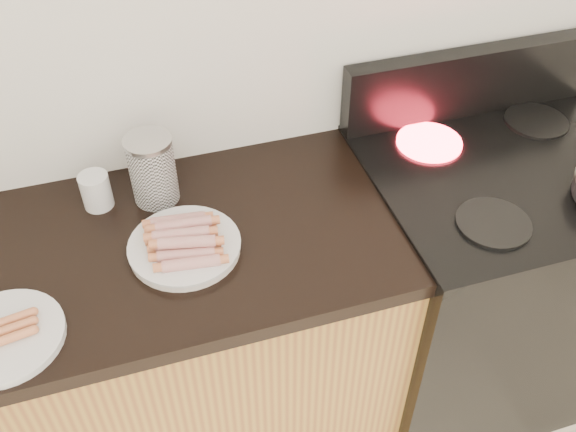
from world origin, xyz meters
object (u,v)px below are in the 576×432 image
object	(u,v)px
stove	(481,283)
side_plate	(5,337)
mug	(96,191)
main_plate	(185,248)
canister	(152,169)

from	to	relation	value
stove	side_plate	distance (m)	1.37
stove	mug	distance (m)	1.19
main_plate	side_plate	world-z (taller)	same
main_plate	mug	bearing A→B (deg)	128.42
mug	side_plate	bearing A→B (deg)	-121.35
main_plate	side_plate	bearing A→B (deg)	-160.35
stove	side_plate	xyz separation A→B (m)	(-1.28, -0.17, 0.45)
canister	mug	distance (m)	0.15
side_plate	main_plate	bearing A→B (deg)	19.65
stove	main_plate	size ratio (longest dim) A/B	3.55
side_plate	canister	size ratio (longest dim) A/B	1.34
stove	canister	distance (m)	1.08
main_plate	mug	xyz separation A→B (m)	(-0.18, 0.22, 0.04)
stove	mug	xyz separation A→B (m)	(-1.06, 0.20, 0.49)
main_plate	mug	size ratio (longest dim) A/B	2.80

